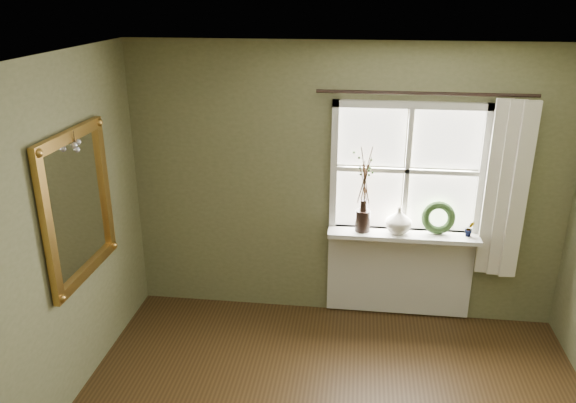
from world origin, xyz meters
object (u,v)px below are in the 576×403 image
(wreath, at_px, (438,221))
(gilt_mirror, at_px, (78,205))
(dark_jug, at_px, (363,221))
(cream_vase, at_px, (399,220))

(wreath, height_order, gilt_mirror, gilt_mirror)
(dark_jug, bearing_deg, wreath, 3.39)
(dark_jug, xyz_separation_m, gilt_mirror, (-2.14, -1.07, 0.45))
(wreath, bearing_deg, cream_vase, -176.63)
(dark_jug, height_order, wreath, wreath)
(cream_vase, height_order, gilt_mirror, gilt_mirror)
(gilt_mirror, bearing_deg, cream_vase, 23.38)
(gilt_mirror, bearing_deg, dark_jug, 26.45)
(cream_vase, bearing_deg, gilt_mirror, -156.62)
(cream_vase, distance_m, gilt_mirror, 2.72)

